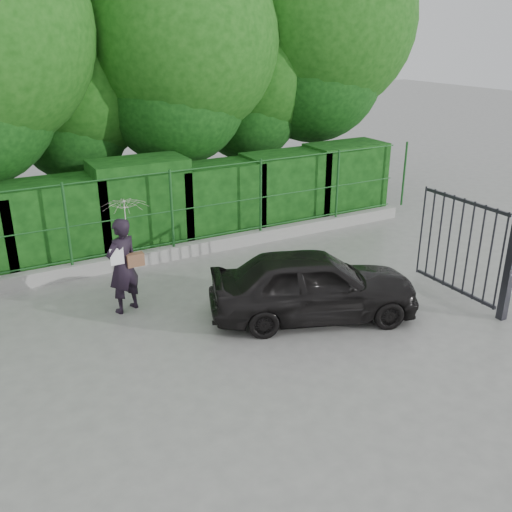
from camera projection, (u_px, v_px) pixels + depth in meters
ground at (251, 352)px, 9.44m from camera, size 80.00×80.00×0.00m
kerb at (158, 255)px, 13.04m from camera, size 14.00×0.25×0.30m
fence at (164, 210)px, 12.75m from camera, size 14.13×0.06×1.80m
hedge at (144, 209)px, 13.58m from camera, size 14.20×1.20×2.18m
trees at (146, 44)px, 14.52m from camera, size 17.10×6.15×8.08m
gate at (490, 251)px, 10.46m from camera, size 0.22×2.33×2.36m
woman at (124, 242)px, 10.39m from camera, size 0.96×0.86×2.16m
car at (313, 284)px, 10.38m from camera, size 4.07×2.75×1.29m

